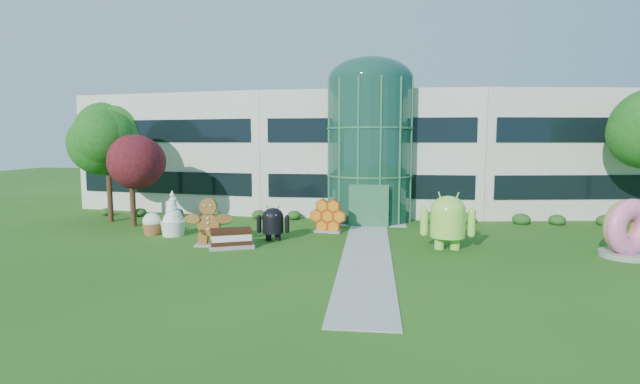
# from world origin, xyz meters

# --- Properties ---
(ground) EXTENTS (140.00, 140.00, 0.00)m
(ground) POSITION_xyz_m (0.00, 0.00, 0.00)
(ground) COLOR #215114
(ground) RESTS_ON ground
(building) EXTENTS (46.00, 15.00, 9.30)m
(building) POSITION_xyz_m (0.00, 18.00, 4.65)
(building) COLOR beige
(building) RESTS_ON ground
(atrium) EXTENTS (6.00, 6.00, 9.80)m
(atrium) POSITION_xyz_m (0.00, 12.00, 4.90)
(atrium) COLOR #194738
(atrium) RESTS_ON ground
(walkway) EXTENTS (2.40, 20.00, 0.04)m
(walkway) POSITION_xyz_m (0.00, 2.00, 0.02)
(walkway) COLOR #9E9E93
(walkway) RESTS_ON ground
(tree_red) EXTENTS (4.00, 4.00, 6.00)m
(tree_red) POSITION_xyz_m (-15.50, 7.50, 3.00)
(tree_red) COLOR #3F0C14
(tree_red) RESTS_ON ground
(trees_backdrop) EXTENTS (52.00, 8.00, 8.40)m
(trees_backdrop) POSITION_xyz_m (0.00, 13.00, 4.20)
(trees_backdrop) COLOR #1A4F13
(trees_backdrop) RESTS_ON ground
(android_green) EXTENTS (2.92, 1.95, 3.30)m
(android_green) POSITION_xyz_m (4.16, 3.10, 1.65)
(android_green) COLOR #92DD47
(android_green) RESTS_ON ground
(android_black) EXTENTS (2.04, 1.47, 2.19)m
(android_black) POSITION_xyz_m (-5.33, 4.17, 1.10)
(android_black) COLOR black
(android_black) RESTS_ON ground
(donut) EXTENTS (3.12, 2.41, 2.92)m
(donut) POSITION_xyz_m (12.45, 2.31, 1.46)
(donut) COLOR pink
(donut) RESTS_ON ground
(gingerbread) EXTENTS (2.92, 1.33, 2.62)m
(gingerbread) POSITION_xyz_m (-8.49, 2.52, 1.31)
(gingerbread) COLOR brown
(gingerbread) RESTS_ON ground
(ice_cream_sandwich) EXTENTS (2.57, 1.95, 1.03)m
(ice_cream_sandwich) POSITION_xyz_m (-7.13, 2.07, 0.51)
(ice_cream_sandwich) COLOR black
(ice_cream_sandwich) RESTS_ON ground
(honeycomb) EXTENTS (2.49, 1.19, 1.88)m
(honeycomb) POSITION_xyz_m (-2.46, 6.88, 0.94)
(honeycomb) COLOR orange
(honeycomb) RESTS_ON ground
(froyo) EXTENTS (1.89, 1.89, 2.67)m
(froyo) POSITION_xyz_m (-11.54, 4.80, 1.34)
(froyo) COLOR white
(froyo) RESTS_ON ground
(cupcake) EXTENTS (1.46, 1.46, 1.37)m
(cupcake) POSITION_xyz_m (-12.91, 4.87, 0.68)
(cupcake) COLOR white
(cupcake) RESTS_ON ground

